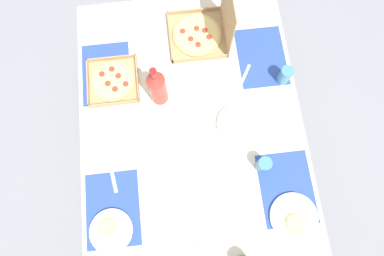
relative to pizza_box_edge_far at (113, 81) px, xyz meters
The scene contains 18 objects.
ground_plane 0.89m from the pizza_box_edge_far, 52.15° to the left, with size 6.00×6.00×0.00m, color gray.
dining_table 0.51m from the pizza_box_edge_far, 52.15° to the left, with size 1.61×1.16×0.73m.
placemat_near_left 0.07m from the pizza_box_edge_far, 146.80° to the right, with size 0.36×0.26×0.00m, color #2D4C9E.
placemat_near_right 0.67m from the pizza_box_edge_far, ahead, with size 0.36×0.26×0.00m, color #2D4C9E.
placemat_far_left 0.82m from the pizza_box_edge_far, 93.98° to the left, with size 0.36×0.26×0.00m, color #2D4C9E.
placemat_far_right 1.06m from the pizza_box_edge_far, 50.95° to the left, with size 0.36×0.26×0.00m, color #2D4C9E.
pizza_box_edge_far is the anchor object (origin of this frame).
pizza_box_corner_right 0.57m from the pizza_box_edge_far, 113.53° to the left, with size 0.31×0.31×0.34m.
plate_near_right 1.15m from the pizza_box_edge_far, 45.71° to the left, with size 0.23×0.23×0.03m.
plate_far_left 0.71m from the pizza_box_edge_far, 63.65° to the left, with size 0.23×0.23×0.02m.
plate_middle 0.76m from the pizza_box_edge_far, ahead, with size 0.21×0.21×0.03m.
soda_bottle 0.29m from the pizza_box_edge_far, 64.69° to the left, with size 0.09×0.09×0.32m.
cup_spare 0.90m from the pizza_box_edge_far, 52.84° to the left, with size 0.07×0.07×0.10m, color teal.
cup_dark 0.91m from the pizza_box_edge_far, 84.36° to the left, with size 0.07×0.07×0.11m, color teal.
knife_by_near_left 0.49m from the pizza_box_edge_far, ahead, with size 0.21×0.02×0.01m, color #B7B7BC.
fork_by_far_left 0.97m from the pizza_box_edge_far, 19.89° to the left, with size 0.19×0.02×0.01m, color #B7B7BC.
fork_by_far_right 0.70m from the pizza_box_edge_far, 84.64° to the left, with size 0.19×0.02×0.01m, color #B7B7BC.
fork_by_near_right 0.66m from the pizza_box_edge_far, 18.43° to the left, with size 0.19×0.02×0.01m, color #B7B7BC.
Camera 1 is at (0.41, -0.05, 2.29)m, focal length 29.07 mm.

